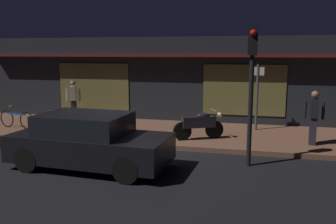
{
  "coord_description": "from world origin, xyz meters",
  "views": [
    {
      "loc": [
        3.58,
        -9.35,
        2.98
      ],
      "look_at": [
        0.75,
        2.4,
        0.95
      ],
      "focal_mm": 38.21,
      "sensor_mm": 36.0,
      "label": 1
    }
  ],
  "objects_px": {
    "bicycle_parked": "(17,119)",
    "person_bystander": "(314,117)",
    "traffic_light_pole": "(252,72)",
    "sign_post": "(257,93)",
    "bicycle_extra": "(57,124)",
    "person_photographer": "(74,100)",
    "motorcycle": "(200,124)",
    "parked_car_far": "(89,141)"
  },
  "relations": [
    {
      "from": "bicycle_parked",
      "to": "person_bystander",
      "type": "relative_size",
      "value": 0.98
    },
    {
      "from": "person_bystander",
      "to": "traffic_light_pole",
      "type": "distance_m",
      "value": 3.2
    },
    {
      "from": "person_bystander",
      "to": "sign_post",
      "type": "xyz_separation_m",
      "value": [
        -1.7,
        1.8,
        0.48
      ]
    },
    {
      "from": "bicycle_extra",
      "to": "bicycle_parked",
      "type": "bearing_deg",
      "value": 163.95
    },
    {
      "from": "person_photographer",
      "to": "sign_post",
      "type": "bearing_deg",
      "value": -0.89
    },
    {
      "from": "motorcycle",
      "to": "bicycle_extra",
      "type": "distance_m",
      "value": 4.92
    },
    {
      "from": "bicycle_extra",
      "to": "sign_post",
      "type": "xyz_separation_m",
      "value": [
        6.69,
        2.43,
        1.0
      ]
    },
    {
      "from": "bicycle_parked",
      "to": "person_photographer",
      "type": "xyz_separation_m",
      "value": [
        1.33,
        1.95,
        0.52
      ]
    },
    {
      "from": "motorcycle",
      "to": "sign_post",
      "type": "distance_m",
      "value": 2.79
    },
    {
      "from": "person_photographer",
      "to": "parked_car_far",
      "type": "bearing_deg",
      "value": -58.34
    },
    {
      "from": "parked_car_far",
      "to": "sign_post",
      "type": "bearing_deg",
      "value": 50.14
    },
    {
      "from": "bicycle_extra",
      "to": "person_bystander",
      "type": "bearing_deg",
      "value": 4.29
    },
    {
      "from": "sign_post",
      "to": "traffic_light_pole",
      "type": "xyz_separation_m",
      "value": [
        -0.19,
        -3.95,
        0.97
      ]
    },
    {
      "from": "bicycle_parked",
      "to": "parked_car_far",
      "type": "distance_m",
      "value": 5.56
    },
    {
      "from": "sign_post",
      "to": "motorcycle",
      "type": "bearing_deg",
      "value": -132.82
    },
    {
      "from": "person_photographer",
      "to": "person_bystander",
      "type": "bearing_deg",
      "value": -11.86
    },
    {
      "from": "bicycle_extra",
      "to": "person_bystander",
      "type": "height_order",
      "value": "person_bystander"
    },
    {
      "from": "person_photographer",
      "to": "traffic_light_pole",
      "type": "relative_size",
      "value": 0.46
    },
    {
      "from": "motorcycle",
      "to": "bicycle_extra",
      "type": "relative_size",
      "value": 1.0
    },
    {
      "from": "person_photographer",
      "to": "sign_post",
      "type": "distance_m",
      "value": 7.43
    },
    {
      "from": "person_bystander",
      "to": "traffic_light_pole",
      "type": "height_order",
      "value": "traffic_light_pole"
    },
    {
      "from": "motorcycle",
      "to": "person_bystander",
      "type": "distance_m",
      "value": 3.52
    },
    {
      "from": "person_photographer",
      "to": "traffic_light_pole",
      "type": "distance_m",
      "value": 8.42
    },
    {
      "from": "person_photographer",
      "to": "parked_car_far",
      "type": "distance_m",
      "value": 6.09
    },
    {
      "from": "motorcycle",
      "to": "traffic_light_pole",
      "type": "distance_m",
      "value": 3.15
    },
    {
      "from": "motorcycle",
      "to": "person_photographer",
      "type": "relative_size",
      "value": 0.94
    },
    {
      "from": "bicycle_parked",
      "to": "traffic_light_pole",
      "type": "distance_m",
      "value": 9.03
    },
    {
      "from": "person_photographer",
      "to": "parked_car_far",
      "type": "relative_size",
      "value": 0.4
    },
    {
      "from": "person_photographer",
      "to": "parked_car_far",
      "type": "xyz_separation_m",
      "value": [
        3.19,
        -5.18,
        -0.32
      ]
    },
    {
      "from": "bicycle_parked",
      "to": "parked_car_far",
      "type": "relative_size",
      "value": 0.39
    },
    {
      "from": "person_photographer",
      "to": "sign_post",
      "type": "xyz_separation_m",
      "value": [
        7.42,
        -0.12,
        0.48
      ]
    },
    {
      "from": "traffic_light_pole",
      "to": "motorcycle",
      "type": "bearing_deg",
      "value": 128.92
    },
    {
      "from": "sign_post",
      "to": "parked_car_far",
      "type": "xyz_separation_m",
      "value": [
        -4.23,
        -5.06,
        -0.81
      ]
    },
    {
      "from": "bicycle_parked",
      "to": "traffic_light_pole",
      "type": "bearing_deg",
      "value": -13.84
    },
    {
      "from": "person_bystander",
      "to": "sign_post",
      "type": "distance_m",
      "value": 2.52
    },
    {
      "from": "bicycle_parked",
      "to": "person_bystander",
      "type": "distance_m",
      "value": 10.46
    },
    {
      "from": "person_bystander",
      "to": "bicycle_extra",
      "type": "bearing_deg",
      "value": -175.71
    },
    {
      "from": "bicycle_extra",
      "to": "parked_car_far",
      "type": "bearing_deg",
      "value": -46.85
    },
    {
      "from": "motorcycle",
      "to": "parked_car_far",
      "type": "xyz_separation_m",
      "value": [
        -2.42,
        -3.11,
        0.06
      ]
    },
    {
      "from": "traffic_light_pole",
      "to": "sign_post",
      "type": "bearing_deg",
      "value": 87.24
    },
    {
      "from": "person_bystander",
      "to": "parked_car_far",
      "type": "bearing_deg",
      "value": -151.15
    },
    {
      "from": "motorcycle",
      "to": "bicycle_parked",
      "type": "relative_size",
      "value": 0.96
    }
  ]
}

